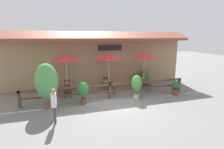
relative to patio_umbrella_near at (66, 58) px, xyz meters
The scene contains 21 objects.
ground_plane 4.47m from the patio_umbrella_near, 47.69° to the right, with size 60.00×60.00×0.00m, color slate.
building_facade 2.86m from the patio_umbrella_near, 28.34° to the left, with size 14.28×1.49×4.23m.
patio_railing 3.52m from the patio_umbrella_near, 34.20° to the right, with size 10.40×0.14×0.95m.
patio_umbrella_near is the anchor object (origin of this frame).
dining_table_near 1.90m from the patio_umbrella_near, 90.00° to the left, with size 0.96×0.96×0.73m.
chair_near_streetside 2.16m from the patio_umbrella_near, 93.23° to the right, with size 0.47×0.47×0.84m.
chair_near_wallside 2.16m from the patio_umbrella_near, 88.02° to the left, with size 0.46×0.46×0.84m.
patio_umbrella_middle 2.92m from the patio_umbrella_near, ahead, with size 1.99×1.99×2.72m.
dining_table_middle 3.48m from the patio_umbrella_near, ahead, with size 0.96×0.96×0.73m.
chair_middle_streetside 3.62m from the patio_umbrella_near, 15.10° to the right, with size 0.46×0.46×0.84m.
chair_middle_wallside 3.58m from the patio_umbrella_near, 13.96° to the left, with size 0.51×0.51×0.84m.
patio_umbrella_far 5.61m from the patio_umbrella_near, ahead, with size 1.99×1.99×2.72m.
dining_table_far 5.92m from the patio_umbrella_near, ahead, with size 0.96×0.96×0.73m.
chair_far_streetside 5.98m from the patio_umbrella_near, ahead, with size 0.48×0.48×0.84m.
chair_far_wallside 5.93m from the patio_umbrella_near, ahead, with size 0.47×0.47×0.84m.
potted_plant_entrance_palm 2.72m from the patio_umbrella_near, 116.12° to the right, with size 1.18×1.06×2.48m.
potted_plant_corner_fern 7.57m from the patio_umbrella_near, 17.75° to the right, with size 0.62×0.56×0.90m.
potted_plant_tall_tropical 2.85m from the patio_umbrella_near, 70.08° to the right, with size 0.65×0.58×1.32m.
potted_plant_broad_leaf 4.91m from the patio_umbrella_near, 29.34° to the right, with size 0.66×0.59×1.53m.
potted_plant_small_flowering 6.46m from the patio_umbrella_near, ahead, with size 0.84×0.76×1.13m.
pedestrian 4.38m from the patio_umbrella_near, 100.43° to the right, with size 0.23×0.57×1.62m.
Camera 1 is at (-2.91, -9.01, 3.82)m, focal length 28.00 mm.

